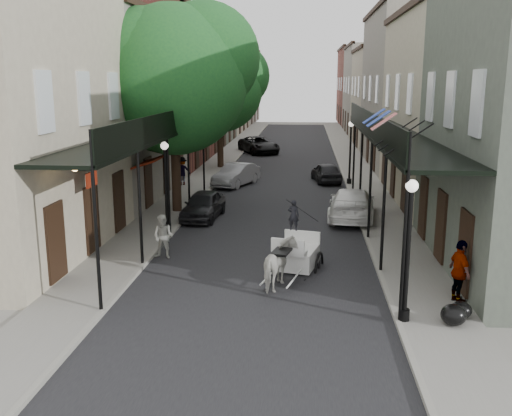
% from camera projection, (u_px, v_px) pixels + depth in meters
% --- Properties ---
extents(ground, '(140.00, 140.00, 0.00)m').
position_uv_depth(ground, '(254.00, 292.00, 17.14)').
color(ground, gray).
rests_on(ground, ground).
extents(road, '(8.00, 90.00, 0.01)m').
position_uv_depth(road, '(282.00, 179.00, 36.57)').
color(road, black).
rests_on(road, ground).
extents(sidewalk_left, '(2.20, 90.00, 0.12)m').
position_uv_depth(sidewalk_left, '(205.00, 177.00, 36.99)').
color(sidewalk_left, gray).
rests_on(sidewalk_left, ground).
extents(sidewalk_right, '(2.20, 90.00, 0.12)m').
position_uv_depth(sidewalk_right, '(361.00, 179.00, 36.13)').
color(sidewalk_right, gray).
rests_on(sidewalk_right, ground).
extents(building_row_left, '(5.00, 80.00, 10.50)m').
position_uv_depth(building_row_left, '(182.00, 92.00, 45.87)').
color(building_row_left, '#B9AE94').
rests_on(building_row_left, ground).
extents(building_row_right, '(5.00, 80.00, 10.50)m').
position_uv_depth(building_row_right, '(399.00, 92.00, 44.39)').
color(building_row_right, gray).
rests_on(building_row_right, ground).
extents(gallery_left, '(2.20, 18.05, 4.88)m').
position_uv_depth(gallery_left, '(154.00, 134.00, 23.44)').
color(gallery_left, black).
rests_on(gallery_left, sidewalk_left).
extents(gallery_right, '(2.20, 18.05, 4.88)m').
position_uv_depth(gallery_right, '(390.00, 136.00, 22.62)').
color(gallery_right, black).
rests_on(gallery_right, sidewalk_right).
extents(tree_near, '(7.31, 6.80, 9.63)m').
position_uv_depth(tree_near, '(183.00, 74.00, 25.96)').
color(tree_near, '#382619').
rests_on(tree_near, sidewalk_left).
extents(tree_far, '(6.45, 6.00, 8.61)m').
position_uv_depth(tree_far, '(225.00, 85.00, 39.71)').
color(tree_far, '#382619').
rests_on(tree_far, sidewalk_left).
extents(lamppost_right_near, '(0.32, 0.32, 3.71)m').
position_uv_depth(lamppost_right_near, '(408.00, 249.00, 14.39)').
color(lamppost_right_near, black).
rests_on(lamppost_right_near, sidewalk_right).
extents(lamppost_left, '(0.32, 0.32, 3.71)m').
position_uv_depth(lamppost_left, '(166.00, 186.00, 22.87)').
color(lamppost_left, black).
rests_on(lamppost_left, sidewalk_left).
extents(lamppost_right_far, '(0.32, 0.32, 3.71)m').
position_uv_depth(lamppost_right_far, '(350.00, 152.00, 33.82)').
color(lamppost_right_far, black).
rests_on(lamppost_right_far, sidewalk_right).
extents(horse, '(1.19, 1.89, 1.48)m').
position_uv_depth(horse, '(280.00, 265.00, 17.29)').
color(horse, beige).
rests_on(horse, ground).
extents(carriage, '(1.83, 2.41, 2.48)m').
position_uv_depth(carriage, '(299.00, 238.00, 19.38)').
color(carriage, black).
rests_on(carriage, ground).
extents(pedestrian_walking, '(0.87, 0.74, 1.59)m').
position_uv_depth(pedestrian_walking, '(163.00, 237.00, 20.18)').
color(pedestrian_walking, beige).
rests_on(pedestrian_walking, ground).
extents(pedestrian_sidewalk_left, '(1.23, 1.02, 1.66)m').
position_uv_depth(pedestrian_sidewalk_left, '(182.00, 171.00, 33.63)').
color(pedestrian_sidewalk_left, gray).
rests_on(pedestrian_sidewalk_left, sidewalk_left).
extents(pedestrian_sidewalk_right, '(0.66, 1.13, 1.81)m').
position_uv_depth(pedestrian_sidewalk_right, '(460.00, 272.00, 15.80)').
color(pedestrian_sidewalk_right, gray).
rests_on(pedestrian_sidewalk_right, sidewalk_right).
extents(car_left_near, '(1.79, 3.83, 1.27)m').
position_uv_depth(car_left_near, '(203.00, 205.00, 26.01)').
color(car_left_near, black).
rests_on(car_left_near, ground).
extents(car_left_mid, '(2.66, 4.25, 1.32)m').
position_uv_depth(car_left_mid, '(236.00, 175.00, 34.08)').
color(car_left_mid, gray).
rests_on(car_left_mid, ground).
extents(car_left_far, '(4.33, 5.67, 1.43)m').
position_uv_depth(car_left_far, '(259.00, 145.00, 49.18)').
color(car_left_far, black).
rests_on(car_left_far, ground).
extents(car_right_near, '(2.50, 5.06, 1.41)m').
position_uv_depth(car_right_near, '(352.00, 204.00, 25.90)').
color(car_right_near, white).
rests_on(car_right_near, ground).
extents(car_right_far, '(2.04, 3.83, 1.24)m').
position_uv_depth(car_right_far, '(326.00, 172.00, 35.23)').
color(car_right_far, black).
rests_on(car_right_far, ground).
extents(trash_bags, '(0.91, 1.06, 0.55)m').
position_uv_depth(trash_bags, '(456.00, 313.00, 14.62)').
color(trash_bags, black).
rests_on(trash_bags, sidewalk_right).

